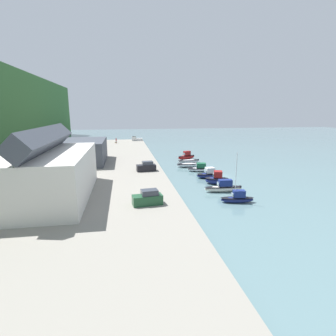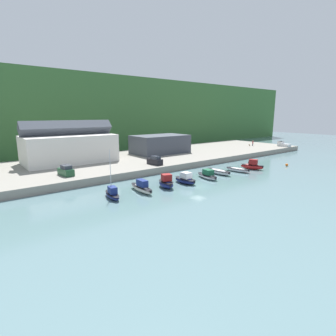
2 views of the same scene
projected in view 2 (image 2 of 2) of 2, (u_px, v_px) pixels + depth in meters
The scene contains 19 objects.
ground_plane at pixel (198, 186), 51.82m from camera, with size 320.00×320.00×0.00m, color slate.
hillside_backdrop at pixel (62, 114), 114.35m from camera, with size 240.00×60.69×28.13m.
quay_promenade at pixel (127, 162), 73.68m from camera, with size 134.99×31.01×1.61m.
harbor_clubhouse at pixel (70, 147), 67.61m from camera, with size 22.48×11.97×10.79m.
yacht_club_building at pixel (160, 144), 83.83m from camera, with size 17.26×10.54×5.71m.
moored_boat_0 at pixel (112, 194), 44.18m from camera, with size 2.36×5.63×8.27m.
moored_boat_1 at pixel (142, 187), 47.81m from camera, with size 2.05×7.17×2.29m.
moored_boat_2 at pixel (166, 183), 50.49m from camera, with size 3.61×5.16×2.69m.
moored_boat_3 at pixel (185, 179), 53.60m from camera, with size 2.53×5.59×2.34m.
moored_boat_4 at pixel (207, 175), 57.66m from camera, with size 3.33×6.60×2.07m.
moored_boat_5 at pixel (218, 172), 61.94m from camera, with size 2.40×7.07×1.11m.
moored_boat_6 at pixel (238, 170), 64.48m from camera, with size 2.87×6.60×0.96m.
moored_boat_7 at pixel (252, 166), 67.14m from camera, with size 3.55×6.03×2.59m.
parked_car_0 at pixel (66, 171), 53.53m from camera, with size 2.30×4.39×2.16m.
parked_car_1 at pixel (155, 161), 65.10m from camera, with size 2.20×4.36×2.16m.
pickup_truck_0 at pixel (283, 144), 101.13m from camera, with size 2.18×4.82×1.90m.
person_on_quay at pixel (253, 143), 103.24m from camera, with size 0.40×0.40×2.14m.
dog_on_quay at pixel (249, 145), 102.19m from camera, with size 0.41×0.88×0.68m.
mooring_buoy_0 at pixel (287, 165), 71.30m from camera, with size 0.73×0.73×0.73m.
Camera 2 is at (-35.66, -35.59, 14.01)m, focal length 28.00 mm.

